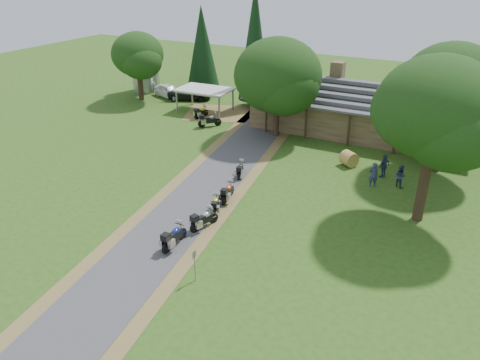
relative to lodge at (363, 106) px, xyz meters
The scene contains 25 objects.
ground 24.86m from the lodge, 104.04° to the right, with size 120.00×120.00×0.00m, color #295417.
driveway 21.17m from the lodge, 108.00° to the right, with size 46.00×46.00×0.00m, color #434345.
lodge is the anchor object (origin of this frame).
silo 27.86m from the lodge, behind, with size 3.35×3.35×6.81m, color gray.
carport 16.80m from the lodge, behind, with size 5.73×3.82×2.48m, color silver, non-canonical shape.
car_white_sedan 23.49m from the lodge, behind, with size 5.85×2.47×1.95m, color white.
car_dark_suv 20.81m from the lodge, behind, with size 5.55×2.36×2.13m, color black.
motorcycle_row_a 25.35m from the lodge, 100.44° to the right, with size 2.07×0.68×1.42m, color navy, non-canonical shape.
motorcycle_row_b 22.77m from the lodge, 100.41° to the right, with size 1.97×0.64×1.35m, color #9FA1A7, non-canonical shape.
motorcycle_row_c 20.80m from the lodge, 102.55° to the right, with size 1.72×0.56×1.17m, color gold, non-canonical shape.
motorcycle_row_d 19.02m from the lodge, 103.99° to the right, with size 1.94×0.63×1.33m, color #DF4C17, non-canonical shape.
motorcycle_row_e 15.67m from the lodge, 111.06° to the right, with size 1.75×0.57×1.20m, color black, non-canonical shape.
motorcycle_carport_a 16.37m from the lodge, 167.45° to the right, with size 1.86×0.61×1.27m, color #EBEE0E, non-canonical shape.
motorcycle_carport_b 14.83m from the lodge, 157.62° to the right, with size 2.12×0.69×1.45m, color slate, non-canonical shape.
person_a 12.37m from the lodge, 71.64° to the right, with size 0.63×0.46×2.22m, color navy.
person_b 12.25m from the lodge, 62.41° to the right, with size 0.57×0.41×2.01m, color navy.
person_c 10.64m from the lodge, 66.38° to the right, with size 0.62×0.45×2.20m, color navy.
hay_bale 9.00m from the lodge, 81.62° to the right, with size 1.21×1.21×1.11m, color olive.
sign_post 27.18m from the lodge, 93.72° to the right, with size 0.33×0.06×1.86m, color gray, non-canonical shape.
oak_lodge_left 8.68m from the lodge, 143.04° to the right, with size 7.90×7.90×9.27m, color black, non-canonical shape.
oak_lodge_right 10.57m from the lodge, 40.77° to the right, with size 7.28×7.28×11.10m, color black, non-canonical shape.
oak_driveway 17.28m from the lodge, 63.38° to the right, with size 7.25×7.25×12.00m, color black, non-canonical shape.
oak_silo 25.78m from the lodge, behind, with size 5.91×5.91×8.56m, color black, non-canonical shape.
cedar_near 13.61m from the lodge, 168.56° to the left, with size 3.53×3.53×13.27m, color black.
cedar_far 21.55m from the lodge, 166.51° to the left, with size 3.85×3.85×10.37m, color black.
Camera 1 is at (15.42, -19.61, 15.38)m, focal length 35.00 mm.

